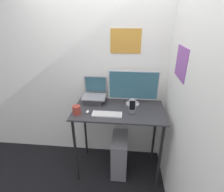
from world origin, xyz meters
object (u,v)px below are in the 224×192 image
object	(u,v)px
laptop	(95,96)
mouse	(88,112)
cell_phone	(132,109)
keyboard	(107,114)
monitor	(133,88)
computer_tower	(119,154)

from	to	relation	value
laptop	mouse	distance (m)	0.33
mouse	cell_phone	size ratio (longest dim) A/B	0.37
laptop	cell_phone	world-z (taller)	laptop
keyboard	monitor	bearing A→B (deg)	45.36
cell_phone	computer_tower	xyz separation A→B (m)	(-0.14, 0.04, -0.74)
cell_phone	mouse	bearing A→B (deg)	-175.02
mouse	keyboard	bearing A→B (deg)	-4.13
monitor	cell_phone	xyz separation A→B (m)	(-0.01, -0.24, -0.18)
keyboard	mouse	distance (m)	0.24
keyboard	cell_phone	xyz separation A→B (m)	(0.29, 0.06, 0.04)
laptop	computer_tower	world-z (taller)	laptop
laptop	computer_tower	bearing A→B (deg)	-32.38
cell_phone	monitor	bearing A→B (deg)	88.34
monitor	cell_phone	bearing A→B (deg)	-91.66
monitor	keyboard	distance (m)	0.48
monitor	cell_phone	size ratio (longest dim) A/B	3.54
laptop	keyboard	size ratio (longest dim) A/B	0.93
laptop	computer_tower	xyz separation A→B (m)	(0.36, -0.23, -0.77)
laptop	keyboard	distance (m)	0.40
keyboard	computer_tower	bearing A→B (deg)	34.80
laptop	monitor	size ratio (longest dim) A/B	0.52
monitor	computer_tower	world-z (taller)	monitor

